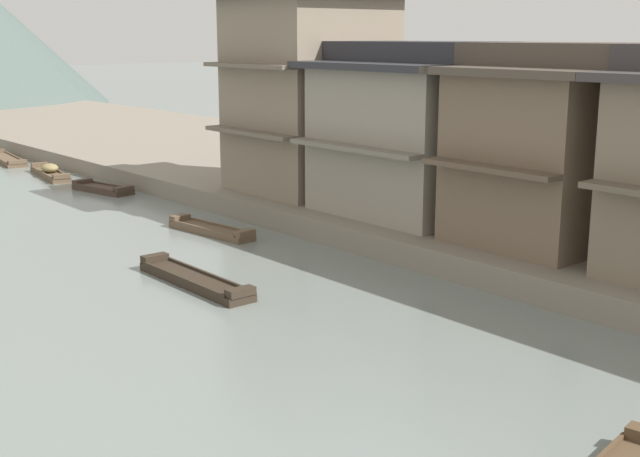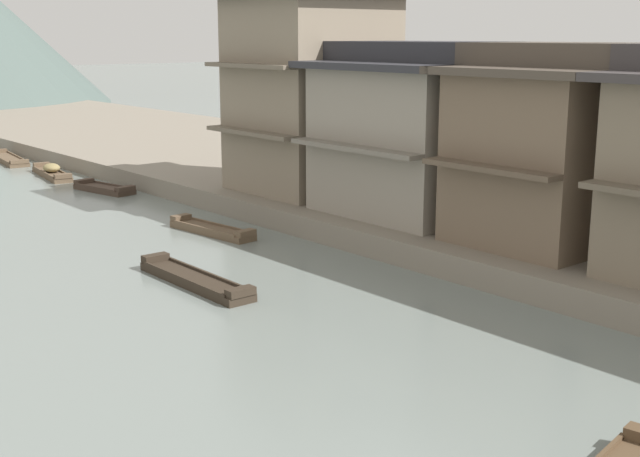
{
  "view_description": "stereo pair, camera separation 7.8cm",
  "coord_description": "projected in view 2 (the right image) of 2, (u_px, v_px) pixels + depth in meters",
  "views": [
    {
      "loc": [
        -10.99,
        2.58,
        7.19
      ],
      "look_at": [
        2.89,
        19.08,
        2.2
      ],
      "focal_mm": 47.1,
      "sensor_mm": 36.0,
      "label": 1
    },
    {
      "loc": [
        -10.93,
        2.53,
        7.19
      ],
      "look_at": [
        2.89,
        19.08,
        2.2
      ],
      "focal_mm": 47.1,
      "sensor_mm": 36.0,
      "label": 2
    }
  ],
  "objects": [
    {
      "name": "riverbank_right",
      "position": [
        393.0,
        183.0,
        39.16
      ],
      "size": [
        18.0,
        110.0,
        0.82
      ],
      "primitive_type": "cube",
      "color": "gray",
      "rests_on": "ground"
    },
    {
      "name": "house_waterfront_far",
      "position": [
        311.0,
        86.0,
        34.64
      ],
      "size": [
        6.69,
        6.18,
        8.74
      ],
      "color": "gray",
      "rests_on": "riverbank_right"
    },
    {
      "name": "boat_upstream_distant",
      "position": [
        8.0,
        159.0,
        48.7
      ],
      "size": [
        1.8,
        5.7,
        0.42
      ],
      "color": "brown",
      "rests_on": "ground"
    },
    {
      "name": "house_waterfront_tall",
      "position": [
        555.0,
        145.0,
        26.11
      ],
      "size": [
        6.91,
        5.48,
        6.14
      ],
      "color": "#75604C",
      "rests_on": "riverbank_right"
    },
    {
      "name": "house_waterfront_narrow",
      "position": [
        420.0,
        130.0,
        30.51
      ],
      "size": [
        7.04,
        6.9,
        6.14
      ],
      "color": "gray",
      "rests_on": "riverbank_right"
    },
    {
      "name": "boat_midriver_upstream",
      "position": [
        212.0,
        230.0,
        31.02
      ],
      "size": [
        1.3,
        4.16,
        0.43
      ],
      "color": "brown",
      "rests_on": "ground"
    },
    {
      "name": "boat_moored_second",
      "position": [
        104.0,
        189.0,
        39.31
      ],
      "size": [
        1.68,
        3.59,
        0.43
      ],
      "color": "#423328",
      "rests_on": "ground"
    },
    {
      "name": "boat_moored_far",
      "position": [
        195.0,
        280.0,
        24.66
      ],
      "size": [
        0.94,
        5.04,
        0.45
      ],
      "color": "#33281E",
      "rests_on": "ground"
    },
    {
      "name": "boat_moored_nearest",
      "position": [
        52.0,
        172.0,
        43.39
      ],
      "size": [
        1.62,
        4.85,
        0.71
      ],
      "color": "brown",
      "rests_on": "ground"
    }
  ]
}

